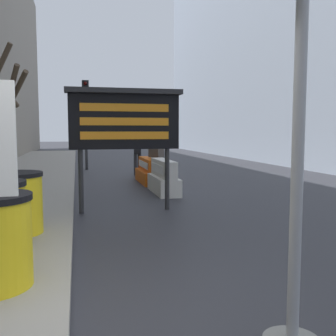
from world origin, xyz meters
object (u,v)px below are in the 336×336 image
(jersey_barrier_white, at_px, (163,178))
(traffic_cone_near, at_px, (149,174))
(barrel_drum_back, at_px, (15,203))
(traffic_light_near_curb, at_px, (86,105))
(pedestrian_worker, at_px, (137,149))
(jersey_barrier_orange_far, at_px, (149,172))
(pedestrian_passerby, at_px, (156,152))
(message_board, at_px, (125,120))

(jersey_barrier_white, bearing_deg, traffic_cone_near, 93.00)
(barrel_drum_back, distance_m, traffic_cone_near, 6.60)
(traffic_light_near_curb, relative_size, pedestrian_worker, 2.25)
(jersey_barrier_white, distance_m, jersey_barrier_orange_far, 2.16)
(jersey_barrier_white, bearing_deg, barrel_drum_back, -127.18)
(jersey_barrier_orange_far, height_order, pedestrian_passerby, pedestrian_passerby)
(jersey_barrier_white, height_order, traffic_light_near_curb, traffic_light_near_curb)
(jersey_barrier_orange_far, distance_m, pedestrian_worker, 2.32)
(message_board, relative_size, jersey_barrier_white, 1.36)
(barrel_drum_back, bearing_deg, jersey_barrier_white, 52.82)
(jersey_barrier_white, relative_size, jersey_barrier_orange_far, 0.90)
(jersey_barrier_white, bearing_deg, message_board, -120.58)
(pedestrian_passerby, bearing_deg, traffic_light_near_curb, 168.60)
(jersey_barrier_orange_far, bearing_deg, traffic_light_near_curb, 111.32)
(message_board, bearing_deg, barrel_drum_back, -133.35)
(barrel_drum_back, xyz_separation_m, pedestrian_passerby, (3.39, 6.24, 0.40))
(traffic_light_near_curb, xyz_separation_m, pedestrian_passerby, (2.07, -4.86, -1.73))
(jersey_barrier_orange_far, distance_m, pedestrian_passerby, 0.70)
(traffic_cone_near, height_order, pedestrian_passerby, pedestrian_passerby)
(barrel_drum_back, xyz_separation_m, traffic_light_near_curb, (1.32, 11.10, 2.13))
(jersey_barrier_white, bearing_deg, pedestrian_passerby, 84.06)
(jersey_barrier_white, xyz_separation_m, pedestrian_passerby, (0.21, 2.05, 0.62))
(jersey_barrier_white, bearing_deg, traffic_light_near_curb, 105.02)
(barrel_drum_back, relative_size, traffic_cone_near, 1.36)
(jersey_barrier_white, relative_size, traffic_light_near_curb, 0.49)
(message_board, bearing_deg, jersey_barrier_orange_far, 73.39)
(traffic_cone_near, relative_size, pedestrian_passerby, 0.39)
(pedestrian_worker, bearing_deg, jersey_barrier_orange_far, 9.23)
(pedestrian_passerby, bearing_deg, message_board, -54.05)
(barrel_drum_back, bearing_deg, pedestrian_passerby, 61.48)
(traffic_cone_near, bearing_deg, traffic_light_near_curb, 108.55)
(barrel_drum_back, relative_size, pedestrian_passerby, 0.53)
(traffic_cone_near, height_order, pedestrian_worker, pedestrian_worker)
(message_board, height_order, jersey_barrier_orange_far, message_board)
(traffic_light_near_curb, height_order, pedestrian_worker, traffic_light_near_curb)
(jersey_barrier_orange_far, height_order, traffic_light_near_curb, traffic_light_near_curb)
(traffic_light_near_curb, bearing_deg, barrel_drum_back, -96.78)
(jersey_barrier_orange_far, height_order, pedestrian_worker, pedestrian_worker)
(jersey_barrier_orange_far, distance_m, traffic_cone_near, 0.53)
(jersey_barrier_white, distance_m, pedestrian_passerby, 2.15)
(traffic_light_near_curb, bearing_deg, pedestrian_worker, -54.29)
(barrel_drum_back, height_order, pedestrian_worker, pedestrian_worker)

